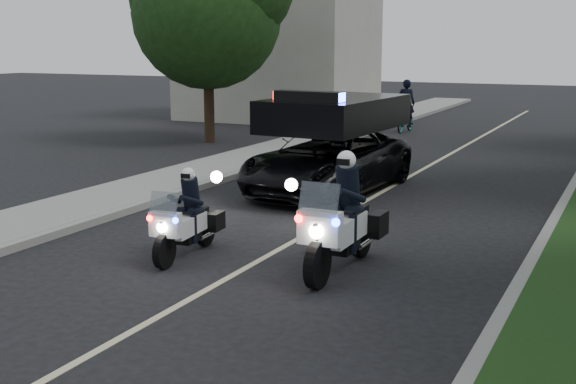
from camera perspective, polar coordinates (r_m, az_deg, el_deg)
name	(u,v)px	position (r m, az deg, el deg)	size (l,w,h in m)	color
ground	(40,383)	(8.57, -18.39, -13.65)	(120.00, 120.00, 0.00)	black
curb_right	(556,218)	(15.95, 19.74, -1.85)	(0.20, 60.00, 0.15)	gray
curb_left	(206,185)	(18.58, -6.23, 0.56)	(0.20, 60.00, 0.15)	gray
sidewalk_left	(169,181)	(19.17, -9.03, 0.84)	(2.00, 60.00, 0.16)	gray
building_far	(278,42)	(35.12, -0.74, 11.32)	(8.00, 6.00, 7.00)	#A8A396
lane_marking	(363,203)	(16.83, 5.74, -0.80)	(0.12, 50.00, 0.01)	#BFB78C
police_moto_left	(187,256)	(12.75, -7.69, -4.85)	(0.62, 1.76, 1.50)	silver
police_moto_right	(341,271)	(11.88, 4.06, -5.98)	(0.78, 2.23, 1.90)	silver
police_suv	(328,192)	(18.01, 3.03, 0.03)	(2.51, 5.42, 2.63)	black
bicycle	(405,132)	(30.26, 8.92, 4.53)	(0.58, 1.67, 0.87)	black
cyclist	(405,132)	(30.26, 8.92, 4.53)	(0.68, 0.45, 1.88)	black
tree_left_near	(210,142)	(26.97, -5.97, 3.78)	(5.21, 5.21, 8.68)	#1B3E14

